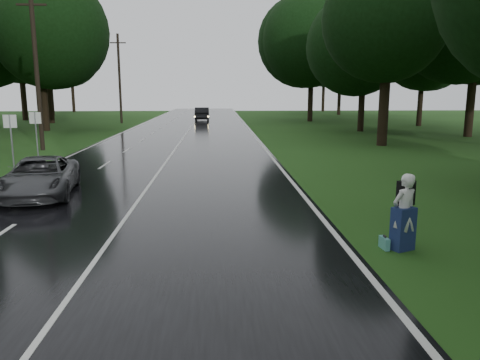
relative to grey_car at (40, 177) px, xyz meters
name	(u,v)px	position (x,y,z in m)	size (l,w,h in m)	color
ground	(92,267)	(3.62, -7.00, -0.72)	(160.00, 160.00, 0.00)	#204915
road	(175,150)	(3.62, 13.00, -0.70)	(12.00, 140.00, 0.04)	black
lane_center	(175,150)	(3.62, 13.00, -0.68)	(0.12, 140.00, 0.01)	silver
grey_car	(40,177)	(0.00, 0.00, 0.00)	(2.27, 4.91, 1.37)	#434447
far_car	(202,114)	(4.44, 42.92, 0.14)	(1.74, 4.98, 1.64)	black
hitchhiker	(404,215)	(10.76, -6.22, 0.14)	(0.80, 0.78, 1.86)	silver
suitcase	(384,243)	(10.35, -6.17, -0.58)	(0.12, 0.40, 0.29)	teal
utility_pole_mid	(43,150)	(-4.88, 13.67, -0.72)	(1.80, 0.28, 9.88)	black
utility_pole_far	(122,123)	(-4.88, 38.88, -0.72)	(1.80, 0.28, 10.12)	black
road_sign_a	(14,169)	(-3.58, 6.25, -0.72)	(0.63, 0.10, 2.62)	white
road_sign_b	(38,159)	(-3.58, 9.39, -0.72)	(0.62, 0.10, 2.60)	white
tree_left_e	(47,131)	(-9.88, 28.59, -0.72)	(9.87, 9.87, 15.43)	black
tree_left_f	(52,123)	(-13.11, 39.46, -0.72)	(11.63, 11.63, 18.17)	black
tree_right_d	(381,145)	(17.77, 15.08, -0.72)	(10.04, 10.04, 15.69)	black
tree_right_e	(360,131)	(19.76, 26.51, -0.72)	(8.36, 8.36, 13.06)	black
tree_right_f	(310,121)	(17.86, 41.12, -0.72)	(10.47, 10.47, 16.36)	black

